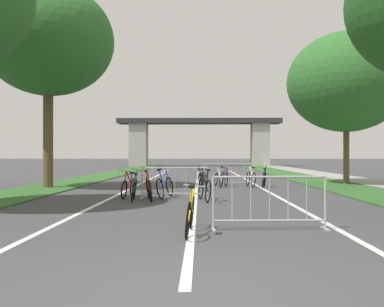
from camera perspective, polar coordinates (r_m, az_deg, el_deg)
The scene contains 25 objects.
ground_plane at distance 4.71m, azimuth -1.01°, elevation -18.21°, with size 300.00×300.00×0.00m, color #3D3D3F.
grass_verge_left at distance 29.74m, azimuth -11.79°, elevation -2.93°, with size 2.61×59.83×0.05m, color #2D5B26.
grass_verge_right at distance 29.67m, azimuth 13.46°, elevation -2.94°, with size 2.61×59.83×0.05m, color #2D5B26.
sidewalk_path_right at distance 30.29m, azimuth 18.04°, elevation -2.85°, with size 2.34×59.83×0.08m, color gray.
lane_stripe_center at distance 21.83m, azimuth 0.71°, elevation -3.99°, with size 0.14×34.61×0.01m, color silver.
lane_stripe_right_lane at distance 22.00m, azimuth 8.17°, elevation -3.96°, with size 0.14×34.61×0.01m, color silver.
lane_stripe_left_lane at distance 22.04m, azimuth -6.74°, elevation -3.96°, with size 0.14×34.61×0.01m, color silver.
overpass_bridge at distance 53.98m, azimuth 0.97°, elevation 2.48°, with size 20.73×3.10×6.05m.
tree_left_maple_mid at distance 20.08m, azimuth -18.85°, elevation 14.24°, with size 5.70×5.70×8.90m.
tree_right_cypress_far at distance 22.00m, azimuth 20.11°, elevation 9.01°, with size 5.66×5.66×7.38m.
crowd_barrier_nearest at distance 8.39m, azimuth 10.43°, elevation -6.61°, with size 2.27×0.57×1.05m.
crowd_barrier_second at distance 13.95m, azimuth -2.32°, elevation -4.04°, with size 2.27×0.52×1.05m.
crowd_barrier_third at distance 19.62m, azimuth 4.90°, elevation -2.92°, with size 2.27×0.52×1.05m.
bicycle_black_0 at distance 13.42m, azimuth 1.70°, elevation -4.74°, with size 0.48×1.78×1.02m.
bicycle_blue_1 at distance 14.38m, azimuth -3.70°, elevation -4.45°, with size 0.55×1.76×0.99m.
bicycle_yellow_2 at distance 7.87m, azimuth -0.23°, elevation -8.11°, with size 0.43×1.74×0.92m.
bicycle_teal_3 at distance 13.53m, azimuth -7.80°, elevation -4.75°, with size 0.44×1.65×1.02m.
bicycle_orange_4 at distance 13.62m, azimuth -5.88°, elevation -4.69°, with size 0.51×1.73×1.05m.
bicycle_white_5 at distance 19.31m, azimuth 7.95°, elevation -3.36°, with size 0.53×1.76×0.97m.
bicycle_silver_6 at distance 19.24m, azimuth 3.63°, elevation -3.46°, with size 0.46×1.67×0.94m.
bicycle_red_7 at distance 14.54m, azimuth -8.55°, elevation -4.53°, with size 0.52×1.68×0.96m.
bicycle_purple_8 at distance 20.19m, azimuth 4.38°, elevation -3.27°, with size 0.54×1.73×0.91m.
bicycle_green_9 at distance 20.08m, azimuth 1.33°, elevation -3.32°, with size 0.55×1.60×0.91m.
bicycle_black_10 at distance 19.05m, azimuth 1.48°, elevation -3.49°, with size 0.76×1.60×0.93m.
bicycle_blue_11 at distance 19.39m, azimuth 9.74°, elevation -3.35°, with size 0.65×1.70×1.02m.
Camera 1 is at (0.17, -4.48, 1.46)m, focal length 39.48 mm.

